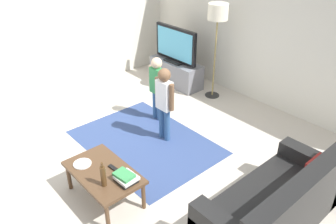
% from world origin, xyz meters
% --- Properties ---
extents(ground, '(7.80, 7.80, 0.00)m').
position_xyz_m(ground, '(0.00, 0.00, 0.00)').
color(ground, beige).
extents(wall_back, '(6.00, 0.12, 2.70)m').
position_xyz_m(wall_back, '(0.00, 3.00, 1.35)').
color(wall_back, silver).
rests_on(wall_back, ground).
extents(wall_left, '(0.12, 6.00, 2.70)m').
position_xyz_m(wall_left, '(-3.00, 0.00, 1.35)').
color(wall_left, silver).
rests_on(wall_left, ground).
extents(area_rug, '(2.20, 1.60, 0.01)m').
position_xyz_m(area_rug, '(-0.37, 0.46, 0.00)').
color(area_rug, '#33477A').
rests_on(area_rug, ground).
extents(tv_stand, '(1.20, 0.44, 0.50)m').
position_xyz_m(tv_stand, '(-1.67, 2.30, 0.24)').
color(tv_stand, slate).
rests_on(tv_stand, ground).
extents(tv, '(1.10, 0.28, 0.71)m').
position_xyz_m(tv, '(-1.67, 2.28, 0.85)').
color(tv, black).
rests_on(tv, tv_stand).
extents(couch, '(0.80, 1.80, 0.86)m').
position_xyz_m(couch, '(1.92, 0.50, 0.29)').
color(couch, black).
rests_on(couch, ground).
extents(floor_lamp, '(0.36, 0.36, 1.78)m').
position_xyz_m(floor_lamp, '(-0.77, 2.45, 1.54)').
color(floor_lamp, '#262626').
rests_on(floor_lamp, ground).
extents(child_near_tv, '(0.38, 0.18, 1.13)m').
position_xyz_m(child_near_tv, '(-0.81, 1.07, 0.68)').
color(child_near_tv, '#33598C').
rests_on(child_near_tv, ground).
extents(child_center, '(0.40, 0.19, 1.19)m').
position_xyz_m(child_center, '(-0.26, 0.76, 0.72)').
color(child_center, '#33598C').
rests_on(child_center, ground).
extents(coffee_table, '(1.00, 0.60, 0.42)m').
position_xyz_m(coffee_table, '(0.26, -0.66, 0.37)').
color(coffee_table, '#513823').
rests_on(coffee_table, ground).
extents(book_stack, '(0.27, 0.23, 0.10)m').
position_xyz_m(book_stack, '(0.58, -0.56, 0.47)').
color(book_stack, black).
rests_on(book_stack, coffee_table).
extents(bottle, '(0.06, 0.06, 0.32)m').
position_xyz_m(bottle, '(0.48, -0.78, 0.55)').
color(bottle, '#4C3319').
rests_on(bottle, coffee_table).
extents(tv_remote, '(0.17, 0.06, 0.02)m').
position_xyz_m(tv_remote, '(0.31, -0.54, 0.43)').
color(tv_remote, black).
rests_on(tv_remote, coffee_table).
extents(plate, '(0.22, 0.22, 0.02)m').
position_xyz_m(plate, '(-0.02, -0.78, 0.43)').
color(plate, white).
rests_on(plate, coffee_table).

